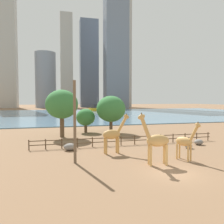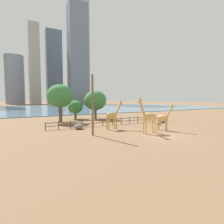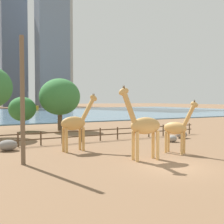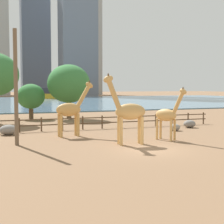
{
  "view_description": "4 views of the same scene",
  "coord_description": "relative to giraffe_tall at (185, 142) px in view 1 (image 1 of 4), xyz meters",
  "views": [
    {
      "loc": [
        -9.67,
        -16.37,
        6.24
      ],
      "look_at": [
        -0.1,
        20.92,
        4.08
      ],
      "focal_mm": 35.0,
      "sensor_mm": 36.0,
      "label": 1
    },
    {
      "loc": [
        -16.8,
        -16.55,
        4.93
      ],
      "look_at": [
        -1.27,
        11.82,
        2.46
      ],
      "focal_mm": 28.0,
      "sensor_mm": 36.0,
      "label": 2
    },
    {
      "loc": [
        -11.31,
        -13.16,
        4.1
      ],
      "look_at": [
        2.62,
        12.77,
        2.83
      ],
      "focal_mm": 45.0,
      "sensor_mm": 36.0,
      "label": 3
    },
    {
      "loc": [
        -10.21,
        -19.72,
        4.08
      ],
      "look_at": [
        1.38,
        10.58,
        1.73
      ],
      "focal_mm": 55.0,
      "sensor_mm": 36.0,
      "label": 4
    }
  ],
  "objects": [
    {
      "name": "skyline_block_right",
      "position": [
        29.12,
        132.54,
        41.6
      ],
      "size": [
        16.27,
        11.43,
        87.1
      ],
      "primitive_type": "cube",
      "color": "slate",
      "rests_on": "ground"
    },
    {
      "name": "boat_sailboat",
      "position": [
        8.12,
        96.31,
        -0.52
      ],
      "size": [
        8.7,
        5.4,
        7.37
      ],
      "rotation": [
        0.0,
        0.0,
        0.32
      ],
      "color": "gold",
      "rests_on": "harbor_water"
    },
    {
      "name": "tree_right_tall",
      "position": [
        -7.4,
        21.8,
        0.93
      ],
      "size": [
        3.56,
        3.56,
        4.51
      ],
      "color": "brown",
      "rests_on": "ground"
    },
    {
      "name": "harbor_water",
      "position": [
        -3.17,
        73.73,
        -1.85
      ],
      "size": [
        180.0,
        86.0,
        0.2
      ],
      "primitive_type": "cube",
      "color": "slate",
      "rests_on": "ground"
    },
    {
      "name": "tree_center_broad",
      "position": [
        -11.91,
        17.53,
        3.52
      ],
      "size": [
        5.36,
        5.36,
        7.92
      ],
      "color": "brown",
      "rests_on": "ground"
    },
    {
      "name": "boulder_near_fence",
      "position": [
        -11.26,
        7.33,
        -1.51
      ],
      "size": [
        1.53,
        1.18,
        0.88
      ],
      "primitive_type": "ellipsoid",
      "color": "gray",
      "rests_on": "ground"
    },
    {
      "name": "giraffe_young",
      "position": [
        -3.66,
        -0.78,
        0.42
      ],
      "size": [
        3.2,
        1.13,
        5.08
      ],
      "rotation": [
        0.0,
        0.0,
        3.03
      ],
      "color": "tan",
      "rests_on": "ground"
    },
    {
      "name": "ground_plane",
      "position": [
        -3.17,
        76.73,
        -1.95
      ],
      "size": [
        400.0,
        400.0,
        0.0
      ],
      "primitive_type": "plane",
      "color": "brown"
    },
    {
      "name": "giraffe_companion",
      "position": [
        -6.47,
        4.61,
        0.3
      ],
      "size": [
        3.38,
        1.06,
        4.69
      ],
      "rotation": [
        0.0,
        0.0,
        0.11
      ],
      "color": "tan",
      "rests_on": "ground"
    },
    {
      "name": "enclosure_fence",
      "position": [
        -3.22,
        8.73,
        -1.19
      ],
      "size": [
        26.12,
        0.14,
        1.3
      ],
      "color": "#4C3826",
      "rests_on": "ground"
    },
    {
      "name": "skyline_block_left",
      "position": [
        14.33,
        163.7,
        34.12
      ],
      "size": [
        14.89,
        9.63,
        72.14
      ],
      "primitive_type": "cube",
      "color": "slate",
      "rests_on": "ground"
    },
    {
      "name": "tree_left_large",
      "position": [
        -2.87,
        19.96,
        2.56
      ],
      "size": [
        5.44,
        5.44,
        6.98
      ],
      "color": "brown",
      "rests_on": "ground"
    },
    {
      "name": "boulder_small",
      "position": [
        3.57,
        4.73,
        -1.62
      ],
      "size": [
        0.98,
        0.88,
        0.66
      ],
      "primitive_type": "ellipsoid",
      "color": "gray",
      "rests_on": "ground"
    },
    {
      "name": "skyline_tower_short",
      "position": [
        -49.14,
        163.06,
        51.28
      ],
      "size": [
        14.95,
        11.26,
        106.46
      ],
      "primitive_type": "cube",
      "color": "#ADA89E",
      "rests_on": "ground"
    },
    {
      "name": "skyline_block_central",
      "position": [
        -4.67,
        155.55,
        33.63
      ],
      "size": [
        9.04,
        15.63,
        71.15
      ],
      "primitive_type": "cube",
      "color": "#ADA89E",
      "rests_on": "ground"
    },
    {
      "name": "boulder_by_pole",
      "position": [
        6.23,
        6.35,
        -1.56
      ],
      "size": [
        1.26,
        1.04,
        0.78
      ],
      "primitive_type": "ellipsoid",
      "color": "gray",
      "rests_on": "ground"
    },
    {
      "name": "skyline_tower_glass",
      "position": [
        41.74,
        153.52,
        52.76
      ],
      "size": [
        10.58,
        8.66,
        109.42
      ],
      "primitive_type": "cube",
      "color": "#ADA89E",
      "rests_on": "ground"
    },
    {
      "name": "utility_pole",
      "position": [
        -11.09,
        1.78,
        2.12
      ],
      "size": [
        0.28,
        0.28,
        8.13
      ],
      "primitive_type": "cylinder",
      "color": "brown",
      "rests_on": "ground"
    },
    {
      "name": "skyline_tower_needle",
      "position": [
        -20.65,
        162.29,
        19.82
      ],
      "size": [
        16.06,
        16.06,
        43.53
      ],
      "primitive_type": "cylinder",
      "color": "gray",
      "rests_on": "ground"
    },
    {
      "name": "giraffe_tall",
      "position": [
        0.0,
        0.0,
        0.0
      ],
      "size": [
        1.73,
        2.66,
        4.13
      ],
      "rotation": [
        0.0,
        0.0,
        5.2
      ],
      "color": "tan",
      "rests_on": "ground"
    }
  ]
}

